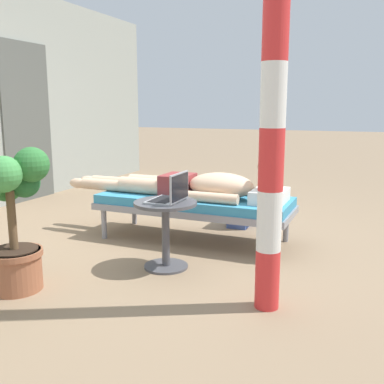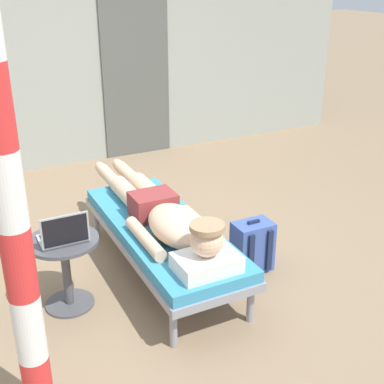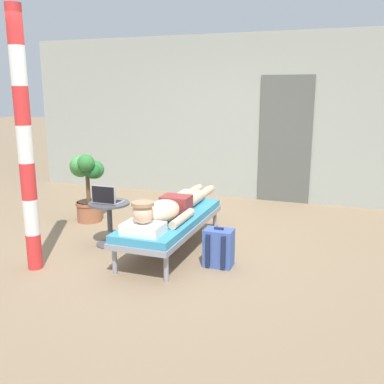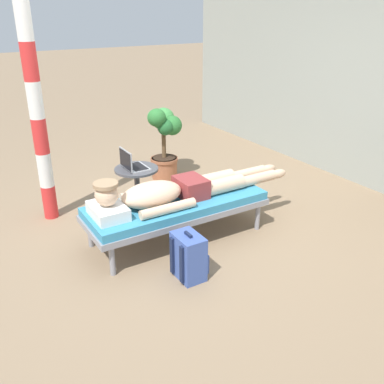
# 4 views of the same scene
# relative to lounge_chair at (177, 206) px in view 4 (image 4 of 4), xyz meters

# --- Properties ---
(ground_plane) EXTENTS (40.00, 40.00, 0.00)m
(ground_plane) POSITION_rel_lounge_chair_xyz_m (-0.19, 0.16, -0.35)
(ground_plane) COLOR #8C7256
(house_wall_back) EXTENTS (7.60, 0.20, 2.70)m
(house_wall_back) POSITION_rel_lounge_chair_xyz_m (0.00, 2.83, 1.00)
(house_wall_back) COLOR #999E93
(house_wall_back) RESTS_ON ground
(lounge_chair) EXTENTS (0.66, 1.80, 0.42)m
(lounge_chair) POSITION_rel_lounge_chair_xyz_m (0.00, 0.00, 0.00)
(lounge_chair) COLOR gray
(lounge_chair) RESTS_ON ground
(person_reclining) EXTENTS (0.53, 2.17, 0.33)m
(person_reclining) POSITION_rel_lounge_chair_xyz_m (0.00, -0.03, 0.17)
(person_reclining) COLOR white
(person_reclining) RESTS_ON lounge_chair
(side_table) EXTENTS (0.48, 0.48, 0.52)m
(side_table) POSITION_rel_lounge_chair_xyz_m (-0.75, -0.08, 0.01)
(side_table) COLOR #4C4C51
(side_table) RESTS_ON ground
(laptop) EXTENTS (0.31, 0.24, 0.23)m
(laptop) POSITION_rel_lounge_chair_xyz_m (-0.75, -0.13, 0.24)
(laptop) COLOR #A5A8AD
(laptop) RESTS_ON side_table
(backpack) EXTENTS (0.30, 0.26, 0.42)m
(backpack) POSITION_rel_lounge_chair_xyz_m (0.65, -0.25, -0.15)
(backpack) COLOR #3F59A5
(backpack) RESTS_ON ground
(potted_plant) EXTENTS (0.53, 0.49, 0.97)m
(potted_plant) POSITION_rel_lounge_chair_xyz_m (-1.55, 0.69, 0.22)
(potted_plant) COLOR #9E5B3D
(potted_plant) RESTS_ON ground
(porch_post) EXTENTS (0.15, 0.15, 2.59)m
(porch_post) POSITION_rel_lounge_chair_xyz_m (-1.13, -0.96, 0.95)
(porch_post) COLOR red
(porch_post) RESTS_ON ground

